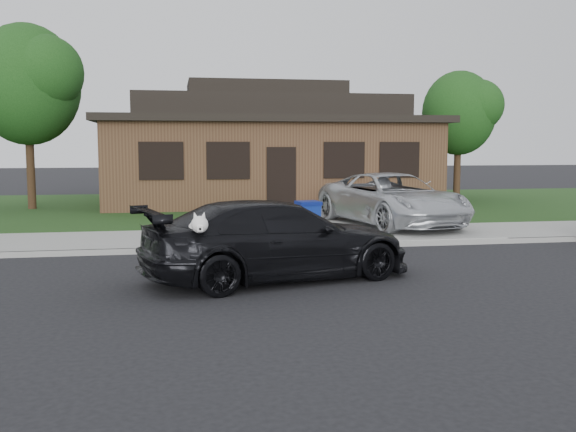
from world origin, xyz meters
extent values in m
plane|color=black|center=(0.00, 0.00, 0.00)|extent=(120.00, 120.00, 0.00)
cube|color=gray|center=(0.00, 5.00, 0.06)|extent=(60.00, 3.00, 0.12)
cube|color=gray|center=(0.00, 3.50, 0.06)|extent=(60.00, 0.12, 0.12)
cube|color=#193814|center=(0.00, 13.00, 0.07)|extent=(60.00, 13.00, 0.13)
cube|color=gray|center=(6.00, 10.00, 0.07)|extent=(4.50, 13.00, 0.14)
imported|color=black|center=(2.17, 0.38, 0.69)|extent=(5.13, 3.13, 1.39)
ellipsoid|color=white|center=(0.78, -0.52, 1.03)|extent=(0.34, 0.40, 0.30)
sphere|color=white|center=(0.78, -0.75, 1.13)|extent=(0.26, 0.26, 0.26)
cube|color=white|center=(0.78, -0.87, 1.09)|extent=(0.09, 0.12, 0.08)
sphere|color=black|center=(0.78, -0.93, 1.09)|extent=(0.04, 0.04, 0.04)
cone|color=white|center=(0.71, -0.70, 1.27)|extent=(0.11, 0.11, 0.14)
cone|color=white|center=(0.85, -0.70, 1.27)|extent=(0.11, 0.11, 0.14)
imported|color=silver|center=(6.33, 6.33, 0.86)|extent=(3.44, 5.56, 1.44)
cube|color=navy|center=(3.56, 4.41, 0.52)|extent=(0.55, 0.55, 0.80)
cube|color=navy|center=(3.56, 4.41, 0.96)|extent=(0.60, 0.60, 0.09)
cylinder|color=black|center=(3.38, 4.17, 0.18)|extent=(0.06, 0.13, 0.12)
cylinder|color=black|center=(3.73, 4.17, 0.18)|extent=(0.06, 0.13, 0.12)
cube|color=#422B1C|center=(4.00, 15.00, 1.63)|extent=(12.00, 8.00, 3.00)
cube|color=black|center=(4.00, 15.00, 3.25)|extent=(12.60, 8.60, 0.25)
cube|color=black|center=(4.00, 15.00, 3.78)|extent=(10.00, 6.50, 0.80)
cube|color=black|center=(4.00, 15.00, 4.48)|extent=(6.00, 3.50, 0.60)
cube|color=black|center=(4.00, 10.97, 1.23)|extent=(1.00, 0.06, 2.10)
cube|color=black|center=(0.00, 10.97, 1.83)|extent=(1.30, 0.05, 1.10)
cube|color=black|center=(2.20, 10.97, 1.83)|extent=(1.30, 0.05, 1.10)
cube|color=black|center=(6.20, 10.97, 1.83)|extent=(1.30, 0.05, 1.10)
cube|color=black|center=(8.20, 10.97, 1.83)|extent=(1.30, 0.05, 1.10)
cylinder|color=#332114|center=(-4.50, 13.00, 1.37)|extent=(0.28, 0.28, 2.48)
ellipsoid|color=#143811|center=(-4.50, 13.00, 4.41)|extent=(3.60, 3.60, 4.14)
sphere|color=#26591E|center=(-3.78, 12.46, 4.77)|extent=(2.52, 2.52, 2.52)
cylinder|color=#332114|center=(12.00, 14.50, 1.14)|extent=(0.28, 0.28, 2.03)
ellipsoid|color=#143811|center=(12.00, 14.50, 3.65)|extent=(3.00, 3.00, 3.45)
sphere|color=#26591E|center=(12.60, 14.05, 3.95)|extent=(2.10, 2.10, 2.10)
camera|label=1|loc=(0.41, -10.53, 2.33)|focal=40.00mm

